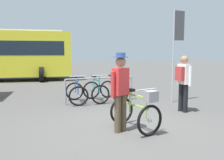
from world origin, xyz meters
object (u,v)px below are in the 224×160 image
(person_with_featured_bike, at_px, (121,89))
(pedestrian_with_backpack, at_px, (183,80))
(racked_bike_teal, at_px, (96,91))
(racked_bike_red, at_px, (114,90))
(banner_flag, at_px, (177,38))
(featured_bicycle, at_px, (137,111))
(racked_bike_blue, at_px, (76,92))

(person_with_featured_bike, relative_size, pedestrian_with_backpack, 1.05)
(racked_bike_teal, height_order, racked_bike_red, same)
(pedestrian_with_backpack, bearing_deg, racked_bike_teal, 127.53)
(racked_bike_teal, distance_m, racked_bike_red, 0.70)
(racked_bike_teal, height_order, banner_flag, banner_flag)
(racked_bike_teal, bearing_deg, banner_flag, -23.96)
(featured_bicycle, bearing_deg, racked_bike_blue, 98.37)
(person_with_featured_bike, relative_size, banner_flag, 0.54)
(racked_bike_red, xyz_separation_m, banner_flag, (1.87, -1.15, 1.86))
(racked_bike_blue, relative_size, pedestrian_with_backpack, 0.71)
(person_with_featured_bike, distance_m, pedestrian_with_backpack, 2.59)
(featured_bicycle, bearing_deg, person_with_featured_bike, 167.80)
(banner_flag, bearing_deg, racked_bike_red, 148.55)
(featured_bicycle, bearing_deg, racked_bike_red, 75.24)
(pedestrian_with_backpack, bearing_deg, banner_flag, 60.61)
(racked_bike_red, height_order, banner_flag, banner_flag)
(racked_bike_teal, relative_size, racked_bike_red, 0.94)
(featured_bicycle, bearing_deg, pedestrian_with_backpack, 25.80)
(racked_bike_red, distance_m, featured_bicycle, 3.53)
(racked_bike_blue, bearing_deg, racked_bike_red, 0.15)
(racked_bike_blue, bearing_deg, featured_bicycle, -81.63)
(featured_bicycle, xyz_separation_m, pedestrian_with_backpack, (2.05, 0.99, 0.49))
(person_with_featured_bike, height_order, banner_flag, banner_flag)
(racked_bike_blue, xyz_separation_m, racked_bike_teal, (0.70, 0.00, 0.00))
(racked_bike_blue, xyz_separation_m, pedestrian_with_backpack, (2.56, -2.41, 0.57))
(racked_bike_teal, bearing_deg, racked_bike_blue, -179.85)
(racked_bike_red, height_order, pedestrian_with_backpack, pedestrian_with_backpack)
(person_with_featured_bike, xyz_separation_m, banner_flag, (3.14, 2.19, 1.28))
(person_with_featured_bike, bearing_deg, pedestrian_with_backpack, 20.66)
(person_with_featured_bike, bearing_deg, racked_bike_blue, 92.29)
(featured_bicycle, distance_m, pedestrian_with_backpack, 2.33)
(racked_bike_teal, bearing_deg, featured_bicycle, -93.33)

